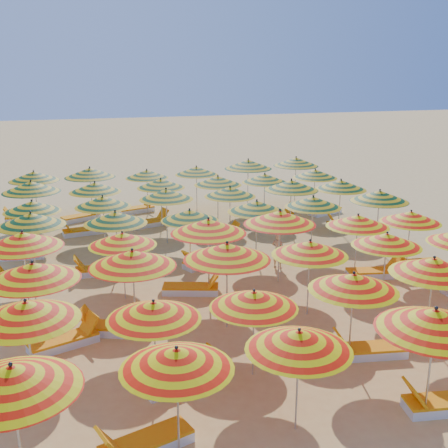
% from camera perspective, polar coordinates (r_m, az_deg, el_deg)
% --- Properties ---
extents(ground, '(120.00, 120.00, 0.00)m').
position_cam_1_polar(ground, '(19.06, 0.43, -5.03)').
color(ground, '#EAB968').
rests_on(ground, ground).
extents(umbrella_0, '(2.25, 2.25, 2.34)m').
position_cam_1_polar(umbrella_0, '(9.70, -20.74, -14.44)').
color(umbrella_0, silver).
rests_on(umbrella_0, ground).
extents(umbrella_1, '(2.09, 2.09, 2.15)m').
position_cam_1_polar(umbrella_1, '(10.00, -4.83, -13.52)').
color(umbrella_1, silver).
rests_on(umbrella_1, ground).
extents(umbrella_2, '(2.41, 2.41, 2.14)m').
position_cam_1_polar(umbrella_2, '(10.67, 7.62, -11.66)').
color(umbrella_2, silver).
rests_on(umbrella_2, ground).
extents(umbrella_3, '(2.27, 2.27, 2.40)m').
position_cam_1_polar(umbrella_3, '(11.55, 20.65, -9.12)').
color(umbrella_3, silver).
rests_on(umbrella_3, ground).
extents(umbrella_6, '(2.61, 2.61, 2.30)m').
position_cam_1_polar(umbrella_6, '(12.08, -19.46, -8.36)').
color(umbrella_6, silver).
rests_on(umbrella_6, ground).
extents(umbrella_7, '(2.07, 2.07, 2.12)m').
position_cam_1_polar(umbrella_7, '(11.89, -7.16, -8.72)').
color(umbrella_7, silver).
rests_on(umbrella_7, ground).
extents(umbrella_8, '(2.24, 2.24, 2.09)m').
position_cam_1_polar(umbrella_8, '(12.41, 3.05, -7.67)').
color(umbrella_8, silver).
rests_on(umbrella_8, ground).
extents(umbrella_9, '(2.75, 2.75, 2.22)m').
position_cam_1_polar(umbrella_9, '(13.37, 13.04, -5.77)').
color(umbrella_9, silver).
rests_on(umbrella_9, ground).
extents(umbrella_10, '(2.66, 2.66, 2.28)m').
position_cam_1_polar(umbrella_10, '(14.81, 20.51, -4.04)').
color(umbrella_10, silver).
rests_on(umbrella_10, ground).
extents(umbrella_12, '(2.45, 2.45, 2.37)m').
position_cam_1_polar(umbrella_12, '(14.05, -18.84, -4.60)').
color(umbrella_12, silver).
rests_on(umbrella_12, ground).
extents(umbrella_13, '(2.31, 2.31, 2.37)m').
position_cam_1_polar(umbrella_13, '(14.36, -9.28, -3.50)').
color(umbrella_13, silver).
rests_on(umbrella_13, ground).
extents(umbrella_14, '(2.42, 2.42, 2.43)m').
position_cam_1_polar(umbrella_14, '(14.53, 0.31, -2.82)').
color(umbrella_14, silver).
rests_on(umbrella_14, ground).
extents(umbrella_15, '(2.50, 2.50, 2.23)m').
position_cam_1_polar(umbrella_15, '(15.52, 8.72, -2.45)').
color(umbrella_15, silver).
rests_on(umbrella_15, ground).
extents(umbrella_16, '(2.49, 2.49, 2.16)m').
position_cam_1_polar(umbrella_16, '(16.97, 16.21, -1.56)').
color(umbrella_16, silver).
rests_on(umbrella_16, ground).
extents(umbrella_18, '(2.53, 2.53, 2.37)m').
position_cam_1_polar(umbrella_18, '(16.64, -19.78, -1.52)').
color(umbrella_18, silver).
rests_on(umbrella_18, ground).
extents(umbrella_19, '(2.65, 2.65, 2.13)m').
position_cam_1_polar(umbrella_19, '(16.70, -10.28, -1.53)').
color(umbrella_19, silver).
rests_on(umbrella_19, ground).
extents(umbrella_20, '(2.35, 2.35, 2.43)m').
position_cam_1_polar(umbrella_20, '(16.79, -1.59, -0.24)').
color(umbrella_20, silver).
rests_on(umbrella_20, ground).
extents(umbrella_21, '(2.59, 2.59, 2.45)m').
position_cam_1_polar(umbrella_21, '(17.79, 5.69, 0.65)').
color(umbrella_21, silver).
rests_on(umbrella_21, ground).
extents(umbrella_22, '(2.06, 2.06, 2.18)m').
position_cam_1_polar(umbrella_22, '(18.72, 13.44, 0.30)').
color(umbrella_22, silver).
rests_on(umbrella_22, ground).
extents(umbrella_23, '(2.57, 2.57, 2.15)m').
position_cam_1_polar(umbrella_23, '(19.79, 18.44, 0.68)').
color(umbrella_23, silver).
rests_on(umbrella_23, ground).
extents(umbrella_24, '(2.66, 2.66, 2.32)m').
position_cam_1_polar(umbrella_24, '(18.96, -19.02, 0.44)').
color(umbrella_24, silver).
rests_on(umbrella_24, ground).
extents(umbrella_25, '(2.45, 2.45, 2.22)m').
position_cam_1_polar(umbrella_25, '(18.79, -10.97, 0.63)').
color(umbrella_25, silver).
rests_on(umbrella_25, ground).
extents(umbrella_26, '(2.63, 2.63, 2.10)m').
position_cam_1_polar(umbrella_26, '(19.19, -3.52, 0.89)').
color(umbrella_26, silver).
rests_on(umbrella_26, ground).
extents(umbrella_27, '(2.43, 2.43, 2.22)m').
position_cam_1_polar(umbrella_27, '(19.96, 3.35, 1.80)').
color(umbrella_27, silver).
rests_on(umbrella_27, ground).
extents(umbrella_28, '(2.67, 2.67, 2.21)m').
position_cam_1_polar(umbrella_28, '(20.88, 9.03, 2.23)').
color(umbrella_28, silver).
rests_on(umbrella_28, ground).
extents(umbrella_29, '(2.38, 2.38, 2.33)m').
position_cam_1_polar(umbrella_29, '(21.89, 15.52, 2.75)').
color(umbrella_29, silver).
rests_on(umbrella_29, ground).
extents(umbrella_30, '(2.63, 2.63, 2.17)m').
position_cam_1_polar(umbrella_30, '(21.27, -18.93, 1.70)').
color(umbrella_30, silver).
rests_on(umbrella_30, ground).
extents(umbrella_31, '(2.52, 2.52, 2.20)m').
position_cam_1_polar(umbrella_31, '(21.21, -12.22, 2.24)').
color(umbrella_31, silver).
rests_on(umbrella_31, ground).
extents(umbrella_32, '(2.80, 2.80, 2.24)m').
position_cam_1_polar(umbrella_32, '(21.88, -5.90, 3.02)').
color(umbrella_32, silver).
rests_on(umbrella_32, ground).
extents(umbrella_33, '(2.32, 2.32, 2.19)m').
position_cam_1_polar(umbrella_33, '(22.41, 0.61, 3.31)').
color(umbrella_33, silver).
rests_on(umbrella_33, ground).
extents(umbrella_34, '(2.64, 2.64, 2.36)m').
position_cam_1_polar(umbrella_34, '(23.10, 6.85, 3.94)').
color(umbrella_34, silver).
rests_on(umbrella_34, ground).
extents(umbrella_35, '(2.38, 2.38, 2.26)m').
position_cam_1_polar(umbrella_35, '(23.91, 11.78, 3.92)').
color(umbrella_35, silver).
rests_on(umbrella_35, ground).
extents(umbrella_36, '(2.76, 2.76, 2.43)m').
position_cam_1_polar(umbrella_36, '(23.59, -19.01, 3.59)').
color(umbrella_36, silver).
rests_on(umbrella_36, ground).
extents(umbrella_37, '(2.75, 2.75, 2.25)m').
position_cam_1_polar(umbrella_37, '(23.56, -12.97, 3.65)').
color(umbrella_37, silver).
rests_on(umbrella_37, ground).
extents(umbrella_38, '(2.07, 2.07, 2.19)m').
position_cam_1_polar(umbrella_38, '(24.19, -6.43, 4.13)').
color(umbrella_38, silver).
rests_on(umbrella_38, ground).
extents(umbrella_39, '(2.69, 2.69, 2.21)m').
position_cam_1_polar(umbrella_39, '(24.53, -0.63, 4.43)').
color(umbrella_39, silver).
rests_on(umbrella_39, ground).
extents(umbrella_40, '(2.50, 2.50, 2.17)m').
position_cam_1_polar(umbrella_40, '(25.31, 4.15, 4.67)').
color(umbrella_40, silver).
rests_on(umbrella_40, ground).
extents(umbrella_41, '(2.72, 2.72, 2.20)m').
position_cam_1_polar(umbrella_41, '(26.48, 9.24, 5.06)').
color(umbrella_41, silver).
rests_on(umbrella_41, ground).
extents(umbrella_42, '(2.77, 2.77, 2.35)m').
position_cam_1_polar(umbrella_42, '(26.25, -18.75, 4.62)').
color(umbrella_42, silver).
rests_on(umbrella_42, ground).
extents(umbrella_43, '(2.96, 2.96, 2.42)m').
position_cam_1_polar(umbrella_43, '(26.09, -13.47, 5.10)').
color(umbrella_43, silver).
rests_on(umbrella_43, ground).
extents(umbrella_44, '(2.61, 2.61, 2.14)m').
position_cam_1_polar(umbrella_44, '(26.62, -7.84, 5.06)').
color(umbrella_44, silver).
rests_on(umbrella_44, ground).
extents(umbrella_45, '(2.61, 2.61, 2.18)m').
position_cam_1_polar(umbrella_45, '(27.04, -2.83, 5.43)').
color(umbrella_45, silver).
rests_on(umbrella_45, ground).
extents(umbrella_46, '(2.74, 2.74, 2.45)m').
position_cam_1_polar(umbrella_46, '(27.41, 2.47, 6.08)').
color(umbrella_46, silver).
rests_on(umbrella_46, ground).
extents(umbrella_47, '(2.81, 2.81, 2.40)m').
position_cam_1_polar(umbrella_47, '(28.60, 7.32, 6.29)').
color(umbrella_47, silver).
rests_on(umbrella_47, ground).
extents(lounger_0, '(1.83, 1.07, 0.69)m').
position_cam_1_polar(lounger_0, '(11.05, -8.09, -21.24)').
color(lounger_0, white).
rests_on(lounger_0, ground).
extents(lounger_1, '(1.80, 0.83, 0.69)m').
position_cam_1_polar(lounger_1, '(12.79, 21.44, -16.62)').
color(lounger_1, white).
rests_on(lounger_1, ground).
extents(lounger_2, '(1.76, 0.66, 0.69)m').
position_cam_1_polar(lounger_2, '(13.09, -21.37, -15.81)').
color(lounger_2, white).
rests_on(lounger_2, ground).
extents(lounger_3, '(1.83, 1.04, 0.69)m').
position_cam_1_polar(lounger_3, '(12.81, -4.18, -15.41)').
color(lounger_3, white).
rests_on(lounger_3, ground).
extents(lounger_4, '(1.80, 0.85, 0.69)m').
position_cam_1_polar(lounger_4, '(14.32, 14.45, -12.30)').
color(lounger_4, white).
rests_on(lounger_4, ground).
extents(lounger_5, '(1.82, 1.24, 0.69)m').
position_cam_1_polar(lounger_5, '(15.94, 21.34, -9.93)').
color(lounger_5, white).
rests_on(lounger_5, ground).
extents(lounger_6, '(1.83, 1.13, 0.69)m').
position_cam_1_polar(lounger_6, '(14.86, -15.83, -11.34)').
color(lounger_6, white).
rests_on(lounger_6, ground).
extents(lounger_7, '(1.82, 1.17, 0.69)m').
position_cam_1_polar(lounger_7, '(15.22, -11.31, -10.34)').
color(lounger_7, white).
rests_on(lounger_7, ground).
extents(lounger_9, '(1.83, 1.08, 0.69)m').
position_cam_1_polar(lounger_9, '(17.44, -3.25, -6.56)').
color(lounger_9, white).
rests_on(lounger_9, ground).
extents(lounger_10, '(1.81, 0.91, 0.69)m').
position_cam_1_polar(lounger_10, '(19.35, 15.01, -4.79)').
color(lounger_10, white).
rests_on(lounger_10, ground).
extents(lounger_11, '(1.78, 0.74, 0.69)m').
position_cam_1_polar(lounger_11, '(20.61, 19.10, -3.86)').
color(lounger_11, white).
rests_on(lounger_11, ground).
extents(lounger_12, '(1.83, 1.13, 0.69)m').
position_cam_1_polar(lounger_12, '(19.37, -20.30, -5.23)').
color(lounger_12, white).
rests_on(lounger_12, ground).
extents(lounger_13, '(1.73, 0.59, 0.69)m').
position_cam_1_polar(lounger_13, '(19.40, -12.49, -4.56)').
color(lounger_13, white).
rests_on(lounger_13, ground).
extents(lounger_14, '(1.82, 1.25, 0.69)m').
position_cam_1_polar(lounger_14, '(19.71, -1.93, -3.85)').
color(lounger_14, white).
rests_on(lounger_14, ground).
extents(lounger_15, '(1.79, 0.79, 0.69)m').
position_cam_1_polar(lounger_15, '(21.77, -19.84, -2.90)').
color(lounger_15, white).
rests_on(lounger_15, ground).
extents(lounger_16, '(1.75, 0.63, 0.69)m').
position_cam_1_polar(lounger_16, '(22.66, -0.56, -1.20)').
color(lounger_16, white).
rests_on(lounger_16, ground).
extents(lounger_17, '(1.81, 0.92, 0.69)m').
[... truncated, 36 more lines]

